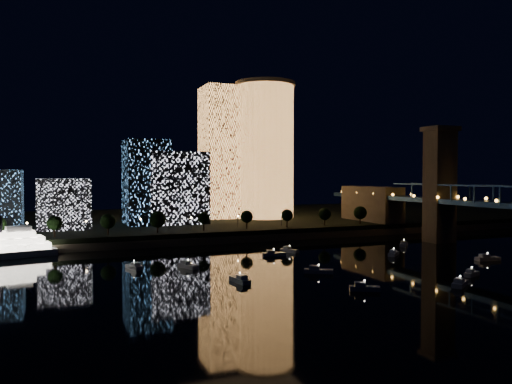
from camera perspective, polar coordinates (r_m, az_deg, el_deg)
ground at (r=152.79m, az=14.63°, el=-9.12°), size 520.00×520.00×0.00m
far_bank at (r=295.39m, az=-4.26°, el=-3.21°), size 420.00×160.00×5.00m
seawall at (r=222.91m, az=1.90°, el=-5.17°), size 420.00×6.00×3.00m
tower_cylindrical at (r=282.39m, az=1.05°, el=4.81°), size 34.00×34.00×76.03m
tower_rectangular at (r=282.91m, az=-3.78°, el=4.51°), size 23.09×23.09×73.47m
midrise_blocks at (r=246.93m, az=-14.63°, el=0.24°), size 102.41×36.09×41.13m
motorboats at (r=163.81m, az=9.20°, el=-8.04°), size 121.16×75.27×2.78m
esplanade_trees at (r=216.27m, az=-7.05°, el=-3.01°), size 166.66×6.87×8.93m
street_lamps at (r=222.21m, az=-7.42°, el=-3.25°), size 132.70×0.70×5.65m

